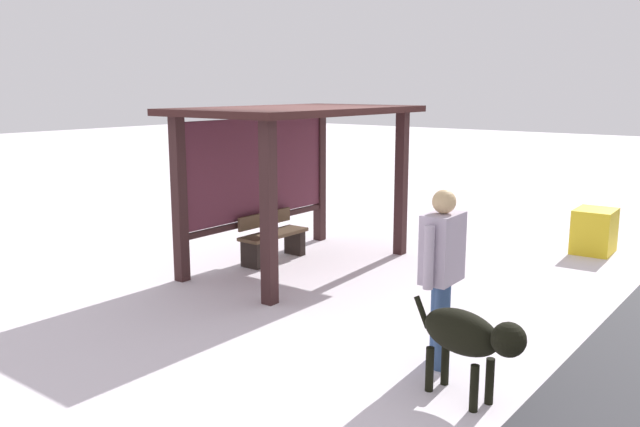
% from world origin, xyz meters
% --- Properties ---
extents(ground_plane, '(60.00, 60.00, 0.00)m').
position_xyz_m(ground_plane, '(0.00, 0.00, 0.00)').
color(ground_plane, silver).
extents(bus_shelter, '(3.46, 2.04, 2.24)m').
position_xyz_m(bus_shelter, '(0.00, 0.23, 1.76)').
color(bus_shelter, '#331D1D').
rests_on(bus_shelter, ground).
extents(bench_left_inside, '(1.15, 0.38, 0.70)m').
position_xyz_m(bench_left_inside, '(0.00, 0.50, 0.33)').
color(bench_left_inside, '#4F3B27').
rests_on(bench_left_inside, ground).
extents(person_walking, '(0.63, 0.28, 1.63)m').
position_xyz_m(person_walking, '(-1.81, -3.15, 0.95)').
color(person_walking, '#B1A3B7').
rests_on(person_walking, ground).
extents(dog, '(0.48, 1.07, 0.77)m').
position_xyz_m(dog, '(-2.33, -3.67, 0.55)').
color(dog, black).
rests_on(dog, ground).
extents(grit_bin, '(0.72, 0.59, 0.68)m').
position_xyz_m(grit_bin, '(3.38, -3.10, 0.34)').
color(grit_bin, yellow).
rests_on(grit_bin, ground).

